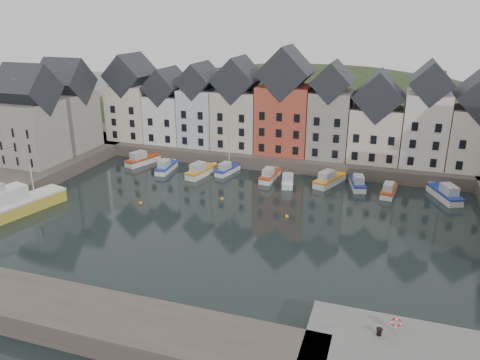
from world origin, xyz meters
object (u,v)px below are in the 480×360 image
at_px(boat_a, 142,160).
at_px(large_vessel, 18,203).
at_px(boat_d, 227,169).
at_px(mooring_bollard, 379,332).
at_px(life_ring_post, 396,323).

bearing_deg(boat_a, large_vessel, -82.38).
bearing_deg(boat_a, boat_d, 18.60).
height_order(mooring_bollard, life_ring_post, life_ring_post).
bearing_deg(large_vessel, boat_a, 93.45).
bearing_deg(life_ring_post, large_vessel, 165.10).
bearing_deg(boat_d, boat_a, -168.38).
distance_m(boat_d, large_vessel, 31.23).
bearing_deg(boat_d, mooring_bollard, -43.54).
bearing_deg(life_ring_post, boat_d, 126.35).
bearing_deg(life_ring_post, mooring_bollard, -147.80).
xyz_separation_m(boat_a, mooring_bollard, (41.13, -36.97, 1.54)).
distance_m(boat_d, life_ring_post, 45.00).
bearing_deg(large_vessel, mooring_bollard, -1.46).
bearing_deg(mooring_bollard, boat_a, 138.05).
xyz_separation_m(mooring_bollard, life_ring_post, (1.14, 0.72, 0.55)).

